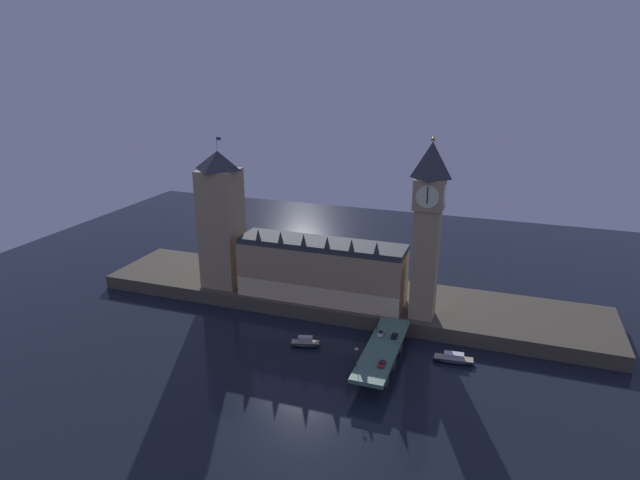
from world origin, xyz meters
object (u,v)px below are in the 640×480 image
object	(u,v)px
car_southbound_trail	(394,336)
pedestrian_mid_walk	(399,342)
car_southbound_lead	(382,363)
victoria_tower	(221,219)
boat_upstream	(305,343)
pedestrian_far_rail	(377,327)
street_lamp_far	(378,317)
street_lamp_near	(356,355)
clock_tower	(427,226)
car_northbound_lead	(381,333)
boat_downstream	(454,359)

from	to	relation	value
car_southbound_trail	pedestrian_mid_walk	bearing A→B (deg)	-58.10
car_southbound_lead	car_southbound_trail	world-z (taller)	car_southbound_lead
victoria_tower	boat_upstream	xyz separation A→B (m)	(50.94, -31.38, -34.62)
pedestrian_mid_walk	pedestrian_far_rail	bearing A→B (deg)	143.03
car_southbound_trail	street_lamp_far	xyz separation A→B (m)	(-7.80, 6.38, 3.32)
pedestrian_far_rail	street_lamp_near	bearing A→B (deg)	-90.86
street_lamp_near	boat_upstream	world-z (taller)	street_lamp_near
street_lamp_far	car_southbound_trail	bearing A→B (deg)	-39.30
street_lamp_far	clock_tower	bearing A→B (deg)	49.53
pedestrian_far_rail	street_lamp_far	distance (m)	4.19
car_southbound_lead	car_northbound_lead	bearing A→B (deg)	103.85
victoria_tower	car_southbound_lead	world-z (taller)	victoria_tower
pedestrian_far_rail	street_lamp_near	world-z (taller)	street_lamp_near
clock_tower	pedestrian_far_rail	xyz separation A→B (m)	(-13.59, -19.31, -35.10)
clock_tower	car_southbound_lead	world-z (taller)	clock_tower
car_southbound_lead	pedestrian_far_rail	world-z (taller)	pedestrian_far_rail
car_southbound_lead	street_lamp_far	bearing A→B (deg)	106.59
clock_tower	pedestrian_mid_walk	size ratio (longest dim) A/B	44.17
clock_tower	boat_downstream	xyz separation A→B (m)	(14.99, -20.88, -41.77)
boat_upstream	street_lamp_near	bearing A→B (deg)	-35.77
clock_tower	pedestrian_far_rail	size ratio (longest dim) A/B	38.66
clock_tower	pedestrian_mid_walk	world-z (taller)	clock_tower
car_northbound_lead	street_lamp_near	distance (m)	23.72
car_southbound_trail	pedestrian_mid_walk	distance (m)	4.67
clock_tower	car_southbound_trail	bearing A→B (deg)	-105.20
car_southbound_lead	boat_downstream	bearing A→B (deg)	45.68
victoria_tower	boat_downstream	distance (m)	112.73
street_lamp_far	car_northbound_lead	bearing A→B (deg)	-65.05
pedestrian_far_rail	street_lamp_near	distance (m)	26.72
boat_upstream	car_southbound_trail	bearing A→B (deg)	9.42
street_lamp_far	pedestrian_mid_walk	bearing A→B (deg)	-45.22
pedestrian_far_rail	car_southbound_trail	bearing A→B (deg)	-25.09
car_northbound_lead	street_lamp_far	distance (m)	7.53
car_northbound_lead	car_southbound_trail	world-z (taller)	car_northbound_lead
car_southbound_lead	boat_downstream	xyz separation A→B (m)	(21.18, 21.68, -6.34)
clock_tower	boat_upstream	distance (m)	63.27
pedestrian_far_rail	boat_upstream	size ratio (longest dim) A/B	0.15
victoria_tower	car_southbound_lead	distance (m)	99.23
car_southbound_trail	pedestrian_far_rail	distance (m)	8.18
street_lamp_far	street_lamp_near	bearing A→B (deg)	-90.00
victoria_tower	car_southbound_lead	bearing A→B (deg)	-28.80
clock_tower	street_lamp_far	xyz separation A→B (m)	(-13.99, -16.39, -32.12)
boat_downstream	boat_upstream	bearing A→B (deg)	-172.27
car_southbound_lead	car_southbound_trail	xyz separation A→B (m)	(0.00, 19.79, -0.01)
victoria_tower	pedestrian_mid_walk	distance (m)	95.15
victoria_tower	clock_tower	bearing A→B (deg)	-2.07
clock_tower	pedestrian_far_rail	world-z (taller)	clock_tower
clock_tower	car_southbound_trail	distance (m)	42.58
pedestrian_mid_walk	boat_upstream	world-z (taller)	pedestrian_mid_walk
car_southbound_trail	victoria_tower	bearing A→B (deg)	162.66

